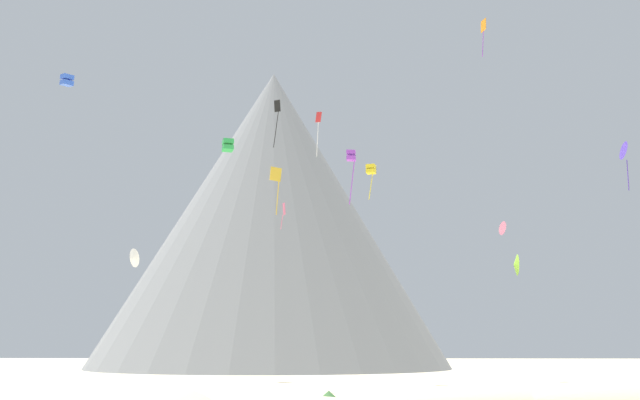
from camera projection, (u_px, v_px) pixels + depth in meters
The scene contains 17 objects.
bush_mid_center at pixel (329, 399), 45.80m from camera, with size 2.28×2.28×1.00m, color #386633.
bush_scatter_east at pixel (567, 393), 51.34m from camera, with size 2.05×2.05×1.01m, color #568442.
bush_near_left at pixel (135, 396), 50.15m from camera, with size 1.05×1.05×0.79m, color #568442.
rock_massif at pixel (273, 222), 129.26m from camera, with size 82.33×82.33×53.14m.
kite_pink_mid at pixel (502, 228), 84.77m from camera, with size 1.53×1.69×1.62m.
kite_violet_mid at pixel (351, 157), 64.76m from camera, with size 0.86×0.84×4.87m.
kite_green_high at pixel (228, 145), 89.07m from camera, with size 1.64×1.66×1.45m.
kite_black_high at pixel (277, 113), 81.83m from camera, with size 0.80×0.70×5.51m.
kite_lime_low at pixel (515, 265), 61.67m from camera, with size 0.44×1.83×1.83m.
kite_gold_mid at pixel (276, 179), 67.31m from camera, with size 1.09×0.57×4.53m.
kite_yellow_mid at pixel (371, 170), 79.84m from camera, with size 1.19×1.20×3.90m.
kite_orange_high at pixel (483, 29), 84.40m from camera, with size 0.60×1.14×4.68m.
kite_red_high at pixel (318, 124), 90.04m from camera, with size 0.83×0.44×5.72m.
kite_blue_mid at pixel (67, 80), 56.39m from camera, with size 1.16×1.16×0.94m.
kite_indigo_mid at pixel (625, 151), 64.33m from camera, with size 0.74×1.70×4.40m.
kite_rainbow_mid at pixel (284, 211), 88.30m from camera, with size 0.64×0.56×3.22m.
kite_white_mid at pixel (133, 258), 87.56m from camera, with size 2.13×2.12×2.29m.
Camera 1 is at (1.91, -30.38, 3.73)m, focal length 41.02 mm.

